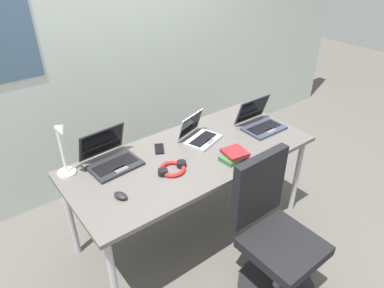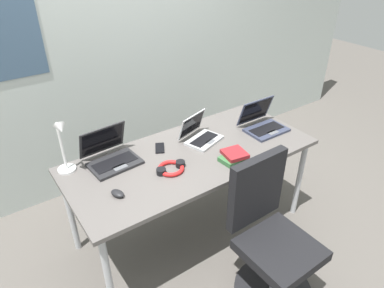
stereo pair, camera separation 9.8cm
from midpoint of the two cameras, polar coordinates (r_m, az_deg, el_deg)
ground_plane at (r=2.98m, az=-0.97°, el=-13.55°), size 12.00×12.00×0.00m
wall_back at (r=3.17m, az=-13.69°, el=15.86°), size 6.00×0.13×2.60m
desk at (r=2.54m, az=-1.10°, el=-2.64°), size 1.80×0.80×0.74m
desk_lamp at (r=2.34m, az=-21.34°, el=-1.02°), size 0.12×0.18×0.40m
laptop_front_left at (r=2.45m, az=-14.14°, el=-2.25°), size 0.36×0.33×0.24m
laptop_front_right at (r=2.87m, az=10.09°, el=3.48°), size 0.32×0.29×0.23m
laptop_center at (r=2.65m, az=0.11°, el=1.44°), size 0.33×0.31×0.20m
computer_mouse at (r=2.16m, az=-12.82°, el=-8.21°), size 0.09×0.11×0.03m
cell_phone at (r=2.57m, az=-6.43°, el=-0.80°), size 0.12×0.15×0.01m
headphones at (r=2.34m, az=-4.42°, el=-4.04°), size 0.21×0.18×0.04m
pill_bottle at (r=3.07m, az=8.09°, el=5.56°), size 0.04×0.04×0.08m
book_stack at (r=2.46m, az=5.78°, el=-1.78°), size 0.21×0.18×0.06m
office_chair at (r=2.39m, az=11.90°, el=-15.20°), size 0.52×0.54×0.97m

